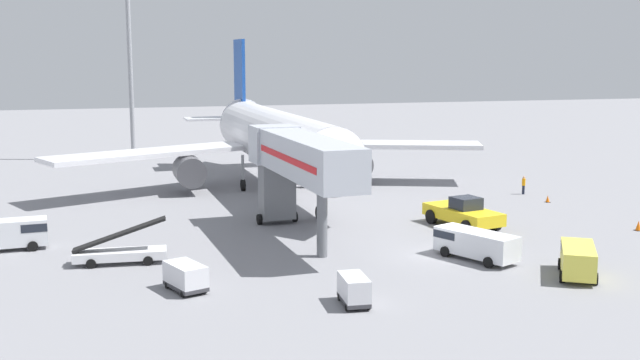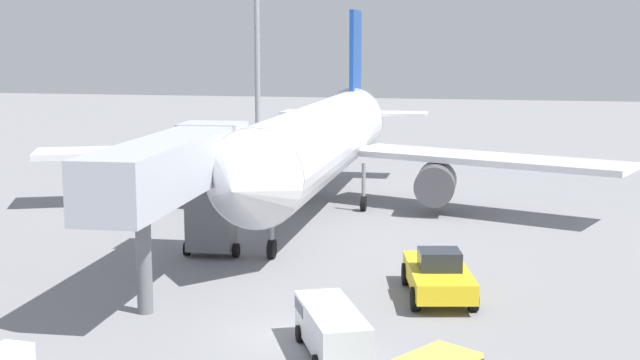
% 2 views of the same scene
% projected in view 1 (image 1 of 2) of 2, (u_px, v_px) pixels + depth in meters
% --- Properties ---
extents(ground_plane, '(300.00, 300.00, 0.00)m').
position_uv_depth(ground_plane, '(440.00, 255.00, 49.87)').
color(ground_plane, gray).
extents(airplane_at_gate, '(43.41, 42.83, 14.67)m').
position_uv_depth(airplane_at_gate, '(275.00, 139.00, 73.10)').
color(airplane_at_gate, silver).
rests_on(airplane_at_gate, ground).
extents(jet_bridge, '(4.03, 17.25, 7.53)m').
position_uv_depth(jet_bridge, '(298.00, 160.00, 53.48)').
color(jet_bridge, '#B2B7C1').
rests_on(jet_bridge, ground).
extents(pushback_tug, '(4.06, 7.04, 2.37)m').
position_uv_depth(pushback_tug, '(463.00, 213.00, 57.77)').
color(pushback_tug, yellow).
rests_on(pushback_tug, ground).
extents(belt_loader_truck, '(5.80, 2.23, 2.87)m').
position_uv_depth(belt_loader_truck, '(120.00, 252.00, 47.80)').
color(belt_loader_truck, white).
rests_on(belt_loader_truck, ground).
extents(service_van_outer_left, '(4.00, 5.84, 1.84)m').
position_uv_depth(service_van_outer_left, '(474.00, 243.00, 48.79)').
color(service_van_outer_left, white).
rests_on(service_van_outer_left, ground).
extents(service_van_far_left, '(3.95, 4.81, 1.84)m').
position_uv_depth(service_van_far_left, '(578.00, 259.00, 45.01)').
color(service_van_far_left, '#E5DB4C').
rests_on(service_van_far_left, ground).
extents(service_van_outer_right, '(5.31, 2.31, 2.03)m').
position_uv_depth(service_van_outer_right, '(9.00, 233.00, 51.06)').
color(service_van_outer_right, silver).
rests_on(service_van_outer_right, ground).
extents(baggage_cart_rear_left, '(1.46, 2.58, 1.56)m').
position_uv_depth(baggage_cart_rear_left, '(354.00, 289.00, 39.81)').
color(baggage_cart_rear_left, '#38383D').
rests_on(baggage_cart_rear_left, ground).
extents(baggage_cart_rear_right, '(2.33, 3.12, 1.54)m').
position_uv_depth(baggage_cart_rear_right, '(186.00, 276.00, 42.23)').
color(baggage_cart_rear_right, '#38383D').
rests_on(baggage_cart_rear_right, ground).
extents(ground_crew_worker_foreground, '(0.46, 0.46, 1.73)m').
position_uv_depth(ground_crew_worker_foreground, '(524.00, 185.00, 71.59)').
color(ground_crew_worker_foreground, '#1E2333').
rests_on(ground_crew_worker_foreground, ground).
extents(safety_cone_alpha, '(0.48, 0.48, 0.74)m').
position_uv_depth(safety_cone_alpha, '(638.00, 226.00, 56.83)').
color(safety_cone_alpha, black).
rests_on(safety_cone_alpha, ground).
extents(safety_cone_bravo, '(0.41, 0.41, 0.63)m').
position_uv_depth(safety_cone_bravo, '(548.00, 199.00, 67.76)').
color(safety_cone_bravo, black).
rests_on(safety_cone_bravo, ground).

